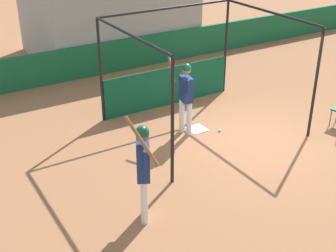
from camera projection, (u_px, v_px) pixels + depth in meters
ground_plane at (255, 140)px, 11.16m from camera, size 60.00×60.00×0.00m
outfield_wall at (136, 53)px, 15.58m from camera, size 24.00×0.12×1.04m
bleacher_section at (108, 10)px, 16.69m from camera, size 5.40×4.00×3.12m
batting_cage at (180, 72)px, 12.06m from camera, size 3.95×3.45×2.70m
home_plate at (197, 129)px, 11.67m from camera, size 0.44×0.44×0.02m
player_batter at (185, 92)px, 11.03m from camera, size 0.54×0.87×1.91m
player_waiting at (143, 164)px, 7.95m from camera, size 0.60×0.84×2.21m
baseball at (220, 130)px, 11.55m from camera, size 0.07×0.07×0.07m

